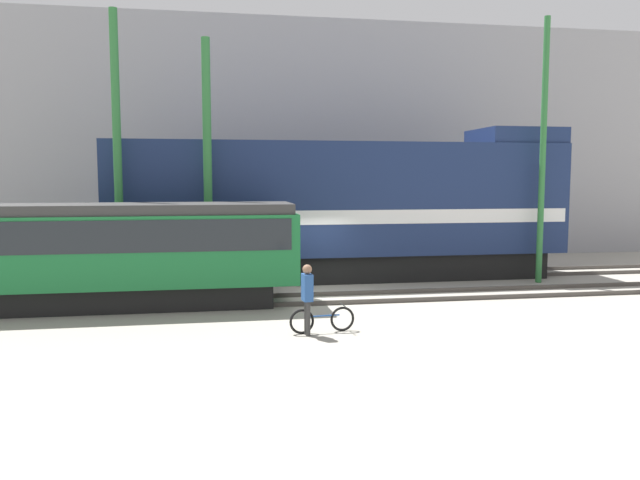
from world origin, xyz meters
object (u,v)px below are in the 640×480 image
object	(u,v)px
bicycle	(322,320)
utility_pole_center	(208,167)
freight_locomotive	(344,208)
streetcar	(78,249)
utility_pole_right	(543,152)
utility_pole_left	(117,155)
person	(307,292)

from	to	relation	value
bicycle	utility_pole_center	xyz separation A→B (m)	(-2.75, 5.98, 3.84)
freight_locomotive	bicycle	world-z (taller)	freight_locomotive
streetcar	utility_pole_center	bearing A→B (deg)	28.20
streetcar	utility_pole_right	distance (m)	16.01
streetcar	utility_pole_left	xyz separation A→B (m)	(0.91, 2.00, 2.80)
streetcar	person	world-z (taller)	streetcar
utility_pole_center	utility_pole_right	size ratio (longest dim) A/B	0.88
person	utility_pole_center	xyz separation A→B (m)	(-2.35, 6.17, 3.09)
utility_pole_center	freight_locomotive	bearing A→B (deg)	21.80
streetcar	utility_pole_center	xyz separation A→B (m)	(3.74, 2.00, 2.40)
streetcar	utility_pole_left	distance (m)	3.56
streetcar	utility_pole_left	bearing A→B (deg)	65.57
bicycle	utility_pole_right	world-z (taller)	utility_pole_right
freight_locomotive	utility_pole_left	xyz separation A→B (m)	(-7.83, -2.00, 1.88)
bicycle	utility_pole_left	xyz separation A→B (m)	(-5.58, 5.98, 4.23)
utility_pole_center	utility_pole_right	xyz separation A→B (m)	(11.86, 0.00, 0.58)
freight_locomotive	utility_pole_left	size ratio (longest dim) A/B	1.85
streetcar	person	distance (m)	7.41
freight_locomotive	streetcar	bearing A→B (deg)	-155.38
freight_locomotive	person	size ratio (longest dim) A/B	9.70
bicycle	utility_pole_center	world-z (taller)	utility_pole_center
utility_pole_center	utility_pole_right	distance (m)	11.87
utility_pole_left	freight_locomotive	bearing A→B (deg)	14.35
bicycle	person	bearing A→B (deg)	-154.44
utility_pole_left	utility_pole_center	xyz separation A→B (m)	(2.83, 0.00, -0.39)
person	utility_pole_center	distance (m)	7.29
bicycle	utility_pole_left	world-z (taller)	utility_pole_left
freight_locomotive	utility_pole_left	bearing A→B (deg)	-165.65
bicycle	person	xyz separation A→B (m)	(-0.40, -0.19, 0.74)
utility_pole_left	utility_pole_center	world-z (taller)	utility_pole_left
bicycle	utility_pole_left	size ratio (longest dim) A/B	0.18
person	freight_locomotive	bearing A→B (deg)	71.98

